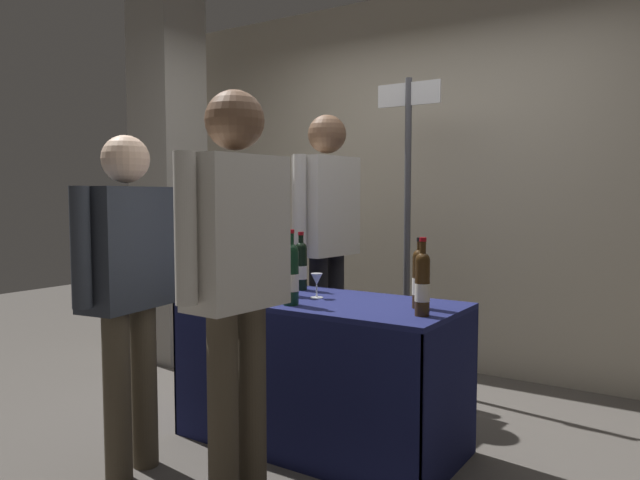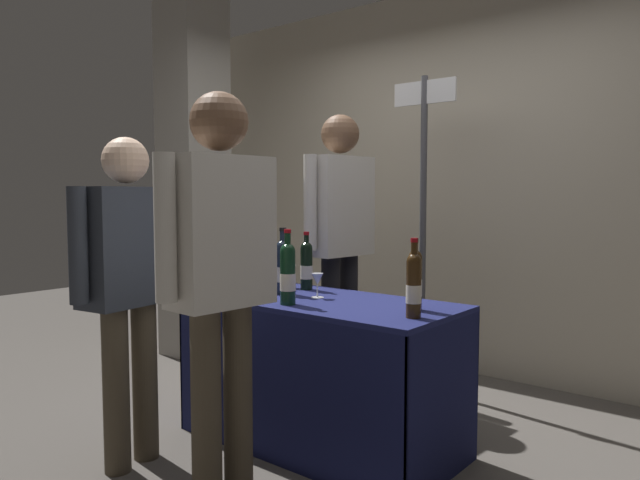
{
  "view_description": "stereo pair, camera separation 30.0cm",
  "coord_description": "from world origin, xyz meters",
  "px_view_note": "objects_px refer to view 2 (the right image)",
  "views": [
    {
      "loc": [
        1.64,
        -2.5,
        1.28
      ],
      "look_at": [
        0.0,
        0.0,
        1.05
      ],
      "focal_mm": 33.53,
      "sensor_mm": 36.0,
      "label": 1
    },
    {
      "loc": [
        1.89,
        -2.32,
        1.28
      ],
      "look_at": [
        0.0,
        0.0,
        1.05
      ],
      "focal_mm": 33.53,
      "sensor_mm": 36.0,
      "label": 2
    }
  ],
  "objects_px": {
    "wine_glass_mid": "(317,280)",
    "flower_vase": "(260,265)",
    "tasting_table": "(320,346)",
    "featured_wine_bottle": "(306,265)",
    "vendor_presenter": "(340,225)",
    "wine_glass_near_vendor": "(290,271)",
    "concrete_pillar": "(193,158)",
    "display_bottle_0": "(415,279)",
    "taster_foreground_right": "(221,263)",
    "booth_signpost": "(423,205)"
  },
  "relations": [
    {
      "from": "wine_glass_mid",
      "to": "flower_vase",
      "type": "distance_m",
      "value": 0.5
    },
    {
      "from": "tasting_table",
      "to": "flower_vase",
      "type": "distance_m",
      "value": 0.65
    },
    {
      "from": "featured_wine_bottle",
      "to": "vendor_presenter",
      "type": "height_order",
      "value": "vendor_presenter"
    },
    {
      "from": "featured_wine_bottle",
      "to": "wine_glass_near_vendor",
      "type": "height_order",
      "value": "featured_wine_bottle"
    },
    {
      "from": "concrete_pillar",
      "to": "display_bottle_0",
      "type": "height_order",
      "value": "concrete_pillar"
    },
    {
      "from": "concrete_pillar",
      "to": "taster_foreground_right",
      "type": "distance_m",
      "value": 2.54
    },
    {
      "from": "tasting_table",
      "to": "display_bottle_0",
      "type": "xyz_separation_m",
      "value": [
        0.52,
        0.05,
        0.38
      ]
    },
    {
      "from": "tasting_table",
      "to": "featured_wine_bottle",
      "type": "height_order",
      "value": "featured_wine_bottle"
    },
    {
      "from": "concrete_pillar",
      "to": "booth_signpost",
      "type": "relative_size",
      "value": 1.54
    },
    {
      "from": "display_bottle_0",
      "to": "booth_signpost",
      "type": "xyz_separation_m",
      "value": [
        -0.56,
        1.07,
        0.32
      ]
    },
    {
      "from": "display_bottle_0",
      "to": "booth_signpost",
      "type": "bearing_deg",
      "value": 117.73
    },
    {
      "from": "featured_wine_bottle",
      "to": "taster_foreground_right",
      "type": "xyz_separation_m",
      "value": [
        0.35,
        -0.94,
        0.12
      ]
    },
    {
      "from": "concrete_pillar",
      "to": "flower_vase",
      "type": "distance_m",
      "value": 1.65
    },
    {
      "from": "vendor_presenter",
      "to": "booth_signpost",
      "type": "xyz_separation_m",
      "value": [
        0.38,
        0.39,
        0.12
      ]
    },
    {
      "from": "featured_wine_bottle",
      "to": "wine_glass_near_vendor",
      "type": "xyz_separation_m",
      "value": [
        -0.12,
        -0.0,
        -0.05
      ]
    },
    {
      "from": "concrete_pillar",
      "to": "tasting_table",
      "type": "distance_m",
      "value": 2.28
    },
    {
      "from": "tasting_table",
      "to": "wine_glass_near_vendor",
      "type": "relative_size",
      "value": 11.03
    },
    {
      "from": "featured_wine_bottle",
      "to": "display_bottle_0",
      "type": "bearing_deg",
      "value": -10.22
    },
    {
      "from": "vendor_presenter",
      "to": "taster_foreground_right",
      "type": "height_order",
      "value": "vendor_presenter"
    },
    {
      "from": "taster_foreground_right",
      "to": "featured_wine_bottle",
      "type": "bearing_deg",
      "value": 24.03
    },
    {
      "from": "wine_glass_near_vendor",
      "to": "taster_foreground_right",
      "type": "bearing_deg",
      "value": -63.28
    },
    {
      "from": "concrete_pillar",
      "to": "vendor_presenter",
      "type": "bearing_deg",
      "value": -0.34
    },
    {
      "from": "vendor_presenter",
      "to": "featured_wine_bottle",
      "type": "bearing_deg",
      "value": 23.06
    },
    {
      "from": "wine_glass_near_vendor",
      "to": "flower_vase",
      "type": "relative_size",
      "value": 0.32
    },
    {
      "from": "display_bottle_0",
      "to": "wine_glass_near_vendor",
      "type": "bearing_deg",
      "value": 171.37
    },
    {
      "from": "concrete_pillar",
      "to": "taster_foreground_right",
      "type": "relative_size",
      "value": 1.87
    },
    {
      "from": "display_bottle_0",
      "to": "taster_foreground_right",
      "type": "height_order",
      "value": "taster_foreground_right"
    },
    {
      "from": "wine_glass_near_vendor",
      "to": "booth_signpost",
      "type": "bearing_deg",
      "value": 70.65
    },
    {
      "from": "wine_glass_near_vendor",
      "to": "flower_vase",
      "type": "height_order",
      "value": "flower_vase"
    },
    {
      "from": "concrete_pillar",
      "to": "display_bottle_0",
      "type": "xyz_separation_m",
      "value": [
        2.4,
        -0.68,
        -0.67
      ]
    },
    {
      "from": "display_bottle_0",
      "to": "tasting_table",
      "type": "bearing_deg",
      "value": -174.55
    },
    {
      "from": "wine_glass_mid",
      "to": "vendor_presenter",
      "type": "bearing_deg",
      "value": 118.93
    },
    {
      "from": "flower_vase",
      "to": "taster_foreground_right",
      "type": "xyz_separation_m",
      "value": [
        0.63,
        -0.85,
        0.13
      ]
    },
    {
      "from": "booth_signpost",
      "to": "display_bottle_0",
      "type": "bearing_deg",
      "value": -62.27
    },
    {
      "from": "concrete_pillar",
      "to": "wine_glass_mid",
      "type": "relative_size",
      "value": 24.75
    },
    {
      "from": "featured_wine_bottle",
      "to": "wine_glass_near_vendor",
      "type": "distance_m",
      "value": 0.13
    },
    {
      "from": "display_bottle_0",
      "to": "taster_foreground_right",
      "type": "bearing_deg",
      "value": -117.72
    },
    {
      "from": "vendor_presenter",
      "to": "booth_signpost",
      "type": "relative_size",
      "value": 0.88
    },
    {
      "from": "tasting_table",
      "to": "booth_signpost",
      "type": "xyz_separation_m",
      "value": [
        -0.04,
        1.12,
        0.7
      ]
    },
    {
      "from": "concrete_pillar",
      "to": "tasting_table",
      "type": "relative_size",
      "value": 2.21
    },
    {
      "from": "wine_glass_near_vendor",
      "to": "vendor_presenter",
      "type": "xyz_separation_m",
      "value": [
        -0.05,
        0.54,
        0.25
      ]
    },
    {
      "from": "tasting_table",
      "to": "vendor_presenter",
      "type": "distance_m",
      "value": 1.02
    },
    {
      "from": "booth_signpost",
      "to": "concrete_pillar",
      "type": "bearing_deg",
      "value": -168.22
    },
    {
      "from": "concrete_pillar",
      "to": "taster_foreground_right",
      "type": "xyz_separation_m",
      "value": [
        1.98,
        -1.48,
        -0.56
      ]
    },
    {
      "from": "wine_glass_mid",
      "to": "vendor_presenter",
      "type": "distance_m",
      "value": 0.84
    },
    {
      "from": "featured_wine_bottle",
      "to": "booth_signpost",
      "type": "distance_m",
      "value": 1.0
    },
    {
      "from": "flower_vase",
      "to": "taster_foreground_right",
      "type": "relative_size",
      "value": 0.24
    },
    {
      "from": "tasting_table",
      "to": "wine_glass_mid",
      "type": "distance_m",
      "value": 0.33
    },
    {
      "from": "tasting_table",
      "to": "flower_vase",
      "type": "bearing_deg",
      "value": 169.03
    },
    {
      "from": "tasting_table",
      "to": "featured_wine_bottle",
      "type": "bearing_deg",
      "value": 143.01
    }
  ]
}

